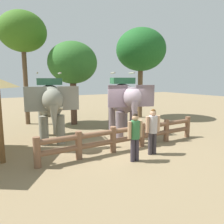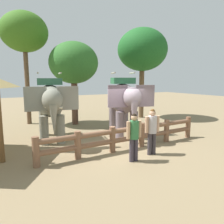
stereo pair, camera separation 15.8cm
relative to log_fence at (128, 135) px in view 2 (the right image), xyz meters
The scene contains 9 objects.
ground_plane 0.65m from the log_fence, 90.00° to the left, with size 60.00×60.00×0.00m, color #857151.
log_fence is the anchor object (origin of this frame).
elephant_near_left 4.01m from the log_fence, 130.82° to the left, with size 2.24×3.86×3.25m.
elephant_center 2.74m from the log_fence, 62.63° to the left, with size 2.62×3.92×3.28m.
tourist_woman_in_black 1.18m from the log_fence, 63.84° to the right, with size 0.64×0.38×1.80m.
tourist_man_in_blue 1.41m from the log_fence, 113.37° to the right, with size 0.62×0.35×1.74m.
tree_far_left 9.59m from the log_fence, 111.17° to the left, with size 2.92×2.92×7.09m.
tree_back_center 8.99m from the log_fence, 49.88° to the left, with size 3.68×3.68×6.66m.
tree_far_right 6.82m from the log_fence, 92.70° to the left, with size 3.09×3.09×5.27m.
Camera 2 is at (-4.73, -7.60, 2.93)m, focal length 34.38 mm.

